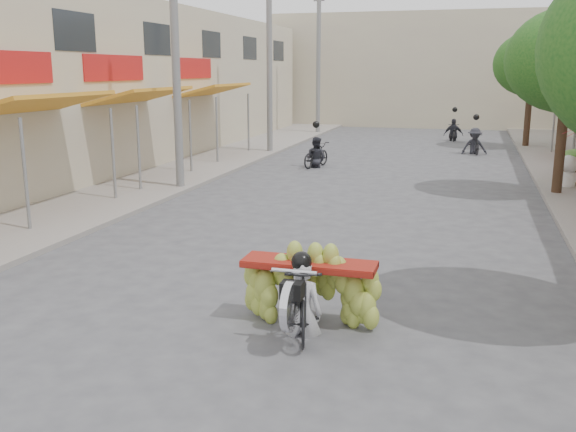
{
  "coord_description": "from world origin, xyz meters",
  "views": [
    {
      "loc": [
        2.95,
        -5.45,
        3.54
      ],
      "look_at": [
        0.02,
        4.83,
        1.1
      ],
      "focal_mm": 40.0,
      "sensor_mm": 36.0,
      "label": 1
    }
  ],
  "objects": [
    {
      "name": "utility_pole_back",
      "position": [
        -5.4,
        30.0,
        4.03
      ],
      "size": [
        0.6,
        0.24,
        8.0
      ],
      "color": "slate",
      "rests_on": "ground"
    },
    {
      "name": "ground",
      "position": [
        0.0,
        0.0,
        0.0
      ],
      "size": [
        120.0,
        120.0,
        0.0
      ],
      "primitive_type": "plane",
      "color": "#525256",
      "rests_on": "ground"
    },
    {
      "name": "utility_pole_far",
      "position": [
        -5.4,
        21.0,
        4.03
      ],
      "size": [
        0.6,
        0.24,
        8.0
      ],
      "color": "slate",
      "rests_on": "ground"
    },
    {
      "name": "sidewalk_left",
      "position": [
        -7.0,
        15.0,
        0.06
      ],
      "size": [
        4.0,
        60.0,
        0.12
      ],
      "primitive_type": "cube",
      "color": "gray",
      "rests_on": "ground"
    },
    {
      "name": "bg_motorbike_a",
      "position": [
        -2.55,
        17.61,
        0.74
      ],
      "size": [
        1.01,
        1.72,
        1.95
      ],
      "color": "black",
      "rests_on": "ground"
    },
    {
      "name": "street_tree_far",
      "position": [
        5.4,
        26.0,
        3.78
      ],
      "size": [
        3.4,
        3.4,
        5.25
      ],
      "color": "#3A2719",
      "rests_on": "ground"
    },
    {
      "name": "bg_motorbike_c",
      "position": [
        2.09,
        28.32,
        0.83
      ],
      "size": [
        0.99,
        1.47,
        1.95
      ],
      "color": "black",
      "rests_on": "ground"
    },
    {
      "name": "utility_pole_mid",
      "position": [
        -5.4,
        12.0,
        4.03
      ],
      "size": [
        0.6,
        0.24,
        8.0
      ],
      "color": "slate",
      "rests_on": "ground"
    },
    {
      "name": "bg_motorbike_b",
      "position": [
        3.12,
        23.12,
        0.86
      ],
      "size": [
        1.15,
        1.65,
        1.95
      ],
      "color": "black",
      "rests_on": "ground"
    },
    {
      "name": "pedestrian",
      "position": [
        5.82,
        15.14,
        1.06
      ],
      "size": [
        1.02,
        0.73,
        1.89
      ],
      "rotation": [
        0.0,
        0.0,
        3.35
      ],
      "color": "white",
      "rests_on": "ground"
    },
    {
      "name": "banana_motorbike",
      "position": [
        0.87,
        2.7,
        0.67
      ],
      "size": [
        2.2,
        1.89,
        1.95
      ],
      "color": "black",
      "rests_on": "ground"
    },
    {
      "name": "shophouse_row_left",
      "position": [
        -11.98,
        13.98,
        3.0
      ],
      "size": [
        9.77,
        40.0,
        6.0
      ],
      "color": "#C1B498",
      "rests_on": "ground"
    },
    {
      "name": "street_tree_mid",
      "position": [
        5.4,
        14.0,
        3.78
      ],
      "size": [
        3.4,
        3.4,
        5.25
      ],
      "color": "#3A2719",
      "rests_on": "ground"
    },
    {
      "name": "far_building",
      "position": [
        0.0,
        38.0,
        3.5
      ],
      "size": [
        20.0,
        6.0,
        7.0
      ],
      "primitive_type": "cube",
      "color": "#C1B498",
      "rests_on": "ground"
    }
  ]
}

